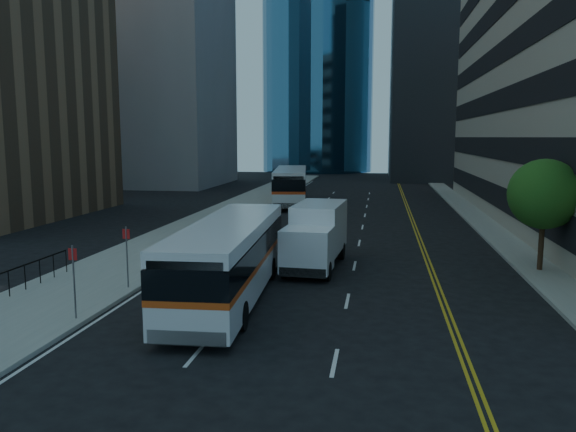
# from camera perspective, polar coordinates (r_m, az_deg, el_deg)

# --- Properties ---
(ground) EXTENTS (160.00, 160.00, 0.00)m
(ground) POSITION_cam_1_polar(r_m,az_deg,el_deg) (19.92, 4.24, -10.16)
(ground) COLOR black
(ground) RESTS_ON ground
(sidewalk_west) EXTENTS (5.00, 90.00, 0.15)m
(sidewalk_west) POSITION_cam_1_polar(r_m,az_deg,el_deg) (45.92, -6.07, 0.30)
(sidewalk_west) COLOR gray
(sidewalk_west) RESTS_ON ground
(sidewalk_east) EXTENTS (2.00, 90.00, 0.15)m
(sidewalk_east) POSITION_cam_1_polar(r_m,az_deg,el_deg) (44.89, 18.69, -0.26)
(sidewalk_east) COLOR gray
(sidewalk_east) RESTS_ON ground
(midrise_west) EXTENTS (18.00, 18.00, 35.00)m
(midrise_west) POSITION_cam_1_polar(r_m,az_deg,el_deg) (77.63, -13.76, 16.16)
(midrise_west) COLOR gray
(midrise_west) RESTS_ON ground
(street_tree) EXTENTS (3.20, 3.20, 5.10)m
(street_tree) POSITION_cam_1_polar(r_m,az_deg,el_deg) (27.97, 24.59, 2.02)
(street_tree) COLOR #332114
(street_tree) RESTS_ON sidewalk_east
(bus_front) EXTENTS (3.13, 11.79, 3.01)m
(bus_front) POSITION_cam_1_polar(r_m,az_deg,el_deg) (21.68, -5.95, -4.18)
(bus_front) COLOR white
(bus_front) RESTS_ON ground
(bus_rear) EXTENTS (4.42, 13.04, 3.30)m
(bus_rear) POSITION_cam_1_polar(r_m,az_deg,el_deg) (52.42, 0.27, 3.19)
(bus_rear) COLOR silver
(bus_rear) RESTS_ON ground
(box_truck) EXTENTS (2.58, 6.41, 3.00)m
(box_truck) POSITION_cam_1_polar(r_m,az_deg,el_deg) (26.83, 2.89, -1.91)
(box_truck) COLOR white
(box_truck) RESTS_ON ground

